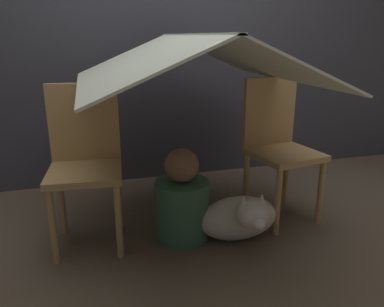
% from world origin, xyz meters
% --- Properties ---
extents(ground_plane, '(8.80, 8.80, 0.00)m').
position_xyz_m(ground_plane, '(0.00, 0.00, 0.00)').
color(ground_plane, brown).
extents(wall_back, '(7.00, 0.05, 2.50)m').
position_xyz_m(wall_back, '(0.00, 1.05, 1.25)').
color(wall_back, '#3D3D47').
rests_on(wall_back, ground_plane).
extents(chair_left, '(0.41, 0.41, 0.88)m').
position_xyz_m(chair_left, '(-0.58, 0.16, 0.48)').
color(chair_left, tan).
rests_on(chair_left, ground_plane).
extents(chair_right, '(0.44, 0.44, 0.88)m').
position_xyz_m(chair_right, '(0.58, 0.16, 0.48)').
color(chair_right, tan).
rests_on(chair_right, ground_plane).
extents(sheet_canopy, '(1.19, 1.33, 0.26)m').
position_xyz_m(sheet_canopy, '(0.00, 0.09, 1.01)').
color(sheet_canopy, silver).
extents(person_front, '(0.31, 0.31, 0.54)m').
position_xyz_m(person_front, '(-0.08, 0.03, 0.22)').
color(person_front, '#38664C').
rests_on(person_front, ground_plane).
extents(dog, '(0.47, 0.40, 0.35)m').
position_xyz_m(dog, '(0.23, -0.11, 0.15)').
color(dog, silver).
rests_on(dog, ground_plane).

